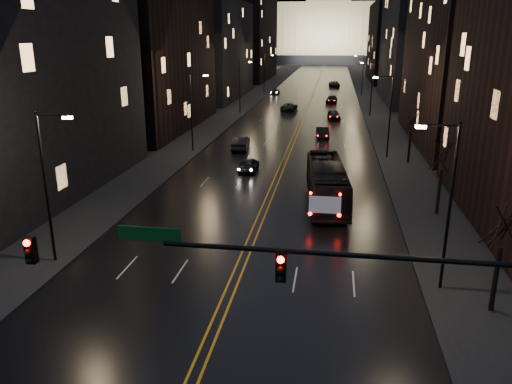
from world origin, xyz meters
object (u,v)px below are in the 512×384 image
at_px(oncoming_car_b, 241,143).
at_px(oncoming_car_a, 249,164).
at_px(bus, 327,183).
at_px(receding_car_a, 323,133).
at_px(traffic_signal, 354,286).

bearing_deg(oncoming_car_b, oncoming_car_a, 100.85).
bearing_deg(bus, oncoming_car_a, 126.90).
xyz_separation_m(oncoming_car_a, receding_car_a, (6.84, 17.86, 0.01)).
relative_size(bus, oncoming_car_a, 2.81).
xyz_separation_m(oncoming_car_a, oncoming_car_b, (-2.56, 9.52, 0.11)).
bearing_deg(oncoming_car_a, traffic_signal, 106.31).
height_order(traffic_signal, oncoming_car_b, traffic_signal).
height_order(bus, receding_car_a, bus).
relative_size(oncoming_car_b, receding_car_a, 1.14).
height_order(oncoming_car_b, receding_car_a, oncoming_car_b).
relative_size(traffic_signal, oncoming_car_a, 4.13).
bearing_deg(receding_car_a, traffic_signal, -93.00).
relative_size(traffic_signal, receding_car_a, 3.94).
distance_m(oncoming_car_a, receding_car_a, 19.12).
relative_size(traffic_signal, bus, 1.47).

